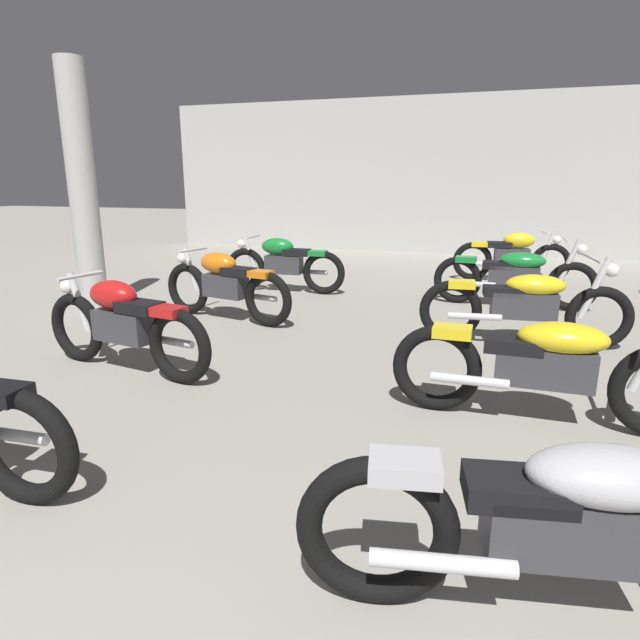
{
  "coord_description": "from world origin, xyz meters",
  "views": [
    {
      "loc": [
        1.35,
        1.07,
        1.72
      ],
      "look_at": [
        0.0,
        5.28,
        0.55
      ],
      "focal_mm": 29.84,
      "sensor_mm": 36.0,
      "label": 1
    }
  ],
  "objects_px": {
    "motorcycle_left_row_2": "(123,323)",
    "motorcycle_left_row_4": "(283,263)",
    "motorcycle_right_row_3": "(525,304)",
    "motorcycle_right_row_2": "(546,364)",
    "support_pillar": "(83,189)",
    "motorcycle_right_row_4": "(515,275)",
    "motorcycle_left_row_3": "(225,284)",
    "motorcycle_right_row_5": "(512,255)",
    "motorcycle_right_row_1": "(578,522)"
  },
  "relations": [
    {
      "from": "motorcycle_left_row_3",
      "to": "motorcycle_right_row_2",
      "type": "relative_size",
      "value": 0.9
    },
    {
      "from": "motorcycle_right_row_5",
      "to": "support_pillar",
      "type": "bearing_deg",
      "value": -145.04
    },
    {
      "from": "motorcycle_left_row_3",
      "to": "motorcycle_left_row_4",
      "type": "relative_size",
      "value": 0.99
    },
    {
      "from": "motorcycle_right_row_4",
      "to": "motorcycle_right_row_1",
      "type": "bearing_deg",
      "value": -89.52
    },
    {
      "from": "motorcycle_left_row_2",
      "to": "motorcycle_right_row_4",
      "type": "xyz_separation_m",
      "value": [
        3.48,
        3.81,
        -0.01
      ]
    },
    {
      "from": "support_pillar",
      "to": "motorcycle_left_row_2",
      "type": "relative_size",
      "value": 1.63
    },
    {
      "from": "motorcycle_right_row_4",
      "to": "motorcycle_right_row_3",
      "type": "bearing_deg",
      "value": -88.55
    },
    {
      "from": "motorcycle_right_row_3",
      "to": "motorcycle_left_row_4",
      "type": "bearing_deg",
      "value": 152.24
    },
    {
      "from": "motorcycle_left_row_2",
      "to": "motorcycle_right_row_4",
      "type": "bearing_deg",
      "value": 47.62
    },
    {
      "from": "motorcycle_right_row_3",
      "to": "motorcycle_right_row_2",
      "type": "bearing_deg",
      "value": -88.67
    },
    {
      "from": "motorcycle_left_row_4",
      "to": "motorcycle_right_row_3",
      "type": "relative_size",
      "value": 0.91
    },
    {
      "from": "motorcycle_right_row_2",
      "to": "motorcycle_right_row_3",
      "type": "relative_size",
      "value": 1.0
    },
    {
      "from": "motorcycle_left_row_2",
      "to": "motorcycle_left_row_3",
      "type": "distance_m",
      "value": 1.97
    },
    {
      "from": "motorcycle_left_row_3",
      "to": "motorcycle_right_row_5",
      "type": "height_order",
      "value": "same"
    },
    {
      "from": "motorcycle_left_row_2",
      "to": "motorcycle_right_row_2",
      "type": "bearing_deg",
      "value": -0.12
    },
    {
      "from": "motorcycle_right_row_1",
      "to": "motorcycle_right_row_3",
      "type": "xyz_separation_m",
      "value": [
        -0.0,
        3.89,
        0.0
      ]
    },
    {
      "from": "motorcycle_left_row_2",
      "to": "motorcycle_left_row_4",
      "type": "xyz_separation_m",
      "value": [
        0.06,
        3.81,
        0.0
      ]
    },
    {
      "from": "motorcycle_left_row_2",
      "to": "motorcycle_right_row_3",
      "type": "bearing_deg",
      "value": 29.38
    },
    {
      "from": "motorcycle_left_row_3",
      "to": "motorcycle_right_row_2",
      "type": "height_order",
      "value": "motorcycle_right_row_2"
    },
    {
      "from": "motorcycle_right_row_1",
      "to": "motorcycle_right_row_4",
      "type": "height_order",
      "value": "same"
    },
    {
      "from": "motorcycle_left_row_2",
      "to": "motorcycle_left_row_4",
      "type": "relative_size",
      "value": 0.99
    },
    {
      "from": "support_pillar",
      "to": "motorcycle_right_row_1",
      "type": "xyz_separation_m",
      "value": [
        5.56,
        -3.9,
        -1.15
      ]
    },
    {
      "from": "motorcycle_left_row_4",
      "to": "motorcycle_right_row_4",
      "type": "bearing_deg",
      "value": 0.04
    },
    {
      "from": "motorcycle_right_row_3",
      "to": "motorcycle_right_row_5",
      "type": "relative_size",
      "value": 1.1
    },
    {
      "from": "motorcycle_right_row_1",
      "to": "motorcycle_left_row_2",
      "type": "bearing_deg",
      "value": 151.61
    },
    {
      "from": "motorcycle_left_row_4",
      "to": "motorcycle_right_row_1",
      "type": "distance_m",
      "value": 6.69
    },
    {
      "from": "motorcycle_left_row_2",
      "to": "motorcycle_right_row_2",
      "type": "distance_m",
      "value": 3.57
    },
    {
      "from": "support_pillar",
      "to": "motorcycle_right_row_1",
      "type": "bearing_deg",
      "value": -35.04
    },
    {
      "from": "motorcycle_left_row_2",
      "to": "motorcycle_right_row_4",
      "type": "height_order",
      "value": "motorcycle_right_row_4"
    },
    {
      "from": "support_pillar",
      "to": "motorcycle_right_row_2",
      "type": "distance_m",
      "value": 6.06
    },
    {
      "from": "motorcycle_left_row_4",
      "to": "motorcycle_right_row_5",
      "type": "distance_m",
      "value": 4.01
    },
    {
      "from": "motorcycle_left_row_4",
      "to": "motorcycle_right_row_4",
      "type": "xyz_separation_m",
      "value": [
        3.42,
        0.0,
        -0.01
      ]
    },
    {
      "from": "motorcycle_right_row_3",
      "to": "motorcycle_left_row_3",
      "type": "bearing_deg",
      "value": -179.79
    },
    {
      "from": "motorcycle_right_row_3",
      "to": "motorcycle_left_row_2",
      "type": "bearing_deg",
      "value": -150.62
    },
    {
      "from": "motorcycle_right_row_2",
      "to": "motorcycle_left_row_3",
      "type": "bearing_deg",
      "value": 151.0
    },
    {
      "from": "motorcycle_left_row_3",
      "to": "motorcycle_right_row_4",
      "type": "height_order",
      "value": "motorcycle_right_row_4"
    },
    {
      "from": "support_pillar",
      "to": "motorcycle_right_row_4",
      "type": "height_order",
      "value": "support_pillar"
    },
    {
      "from": "motorcycle_right_row_3",
      "to": "motorcycle_right_row_4",
      "type": "relative_size",
      "value": 1.0
    },
    {
      "from": "motorcycle_left_row_4",
      "to": "motorcycle_right_row_2",
      "type": "distance_m",
      "value": 5.19
    },
    {
      "from": "motorcycle_right_row_2",
      "to": "motorcycle_right_row_4",
      "type": "relative_size",
      "value": 1.0
    },
    {
      "from": "support_pillar",
      "to": "motorcycle_right_row_5",
      "type": "relative_size",
      "value": 1.62
    },
    {
      "from": "motorcycle_right_row_4",
      "to": "motorcycle_right_row_2",
      "type": "bearing_deg",
      "value": -88.61
    },
    {
      "from": "motorcycle_right_row_1",
      "to": "motorcycle_left_row_3",
      "type": "bearing_deg",
      "value": 132.28
    },
    {
      "from": "motorcycle_left_row_4",
      "to": "motorcycle_right_row_4",
      "type": "distance_m",
      "value": 3.42
    },
    {
      "from": "motorcycle_left_row_2",
      "to": "motorcycle_left_row_3",
      "type": "relative_size",
      "value": 1.01
    },
    {
      "from": "support_pillar",
      "to": "motorcycle_left_row_4",
      "type": "bearing_deg",
      "value": 41.17
    },
    {
      "from": "motorcycle_left_row_3",
      "to": "motorcycle_right_row_2",
      "type": "distance_m",
      "value": 4.09
    },
    {
      "from": "support_pillar",
      "to": "motorcycle_right_row_3",
      "type": "xyz_separation_m",
      "value": [
        5.55,
        -0.0,
        -1.15
      ]
    },
    {
      "from": "motorcycle_right_row_3",
      "to": "motorcycle_right_row_4",
      "type": "distance_m",
      "value": 1.83
    },
    {
      "from": "motorcycle_left_row_2",
      "to": "motorcycle_left_row_4",
      "type": "bearing_deg",
      "value": 89.14
    }
  ]
}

